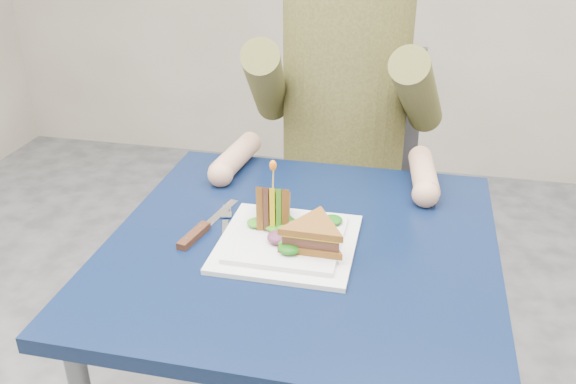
% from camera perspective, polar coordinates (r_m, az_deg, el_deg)
% --- Properties ---
extents(table, '(0.75, 0.75, 0.73)m').
position_cam_1_polar(table, '(1.24, 1.24, -7.74)').
color(table, black).
rests_on(table, ground).
extents(chair, '(0.42, 0.40, 0.93)m').
position_cam_1_polar(chair, '(1.89, 5.35, 1.27)').
color(chair, '#47474C').
rests_on(chair, ground).
extents(diner, '(0.54, 0.59, 0.74)m').
position_cam_1_polar(diner, '(1.65, 5.38, 11.35)').
color(diner, brown).
rests_on(diner, chair).
extents(plate, '(0.26, 0.26, 0.02)m').
position_cam_1_polar(plate, '(1.18, -0.05, -4.65)').
color(plate, white).
rests_on(plate, table).
extents(sandwich_flat, '(0.14, 0.14, 0.05)m').
position_cam_1_polar(sandwich_flat, '(1.13, 2.41, -4.05)').
color(sandwich_flat, brown).
rests_on(sandwich_flat, plate).
extents(sandwich_upright, '(0.09, 0.14, 0.14)m').
position_cam_1_polar(sandwich_upright, '(1.20, -1.37, -1.51)').
color(sandwich_upright, brown).
rests_on(sandwich_upright, plate).
extents(fork, '(0.06, 0.18, 0.01)m').
position_cam_1_polar(fork, '(1.24, -5.85, -3.32)').
color(fork, silver).
rests_on(fork, table).
extents(knife, '(0.06, 0.22, 0.02)m').
position_cam_1_polar(knife, '(1.23, -8.32, -3.65)').
color(knife, silver).
rests_on(knife, table).
extents(toothpick, '(0.01, 0.01, 0.06)m').
position_cam_1_polar(toothpick, '(1.17, -1.40, 1.25)').
color(toothpick, tan).
rests_on(toothpick, sandwich_upright).
extents(toothpick_frill, '(0.01, 0.01, 0.02)m').
position_cam_1_polar(toothpick_frill, '(1.16, -1.42, 2.50)').
color(toothpick_frill, orange).
rests_on(toothpick_frill, sandwich_upright).
extents(lettuce_spill, '(0.15, 0.13, 0.02)m').
position_cam_1_polar(lettuce_spill, '(1.17, 0.29, -3.55)').
color(lettuce_spill, '#337A14').
rests_on(lettuce_spill, plate).
extents(onion_ring, '(0.04, 0.04, 0.02)m').
position_cam_1_polar(onion_ring, '(1.16, 0.72, -3.52)').
color(onion_ring, '#9E4C7A').
rests_on(onion_ring, plate).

